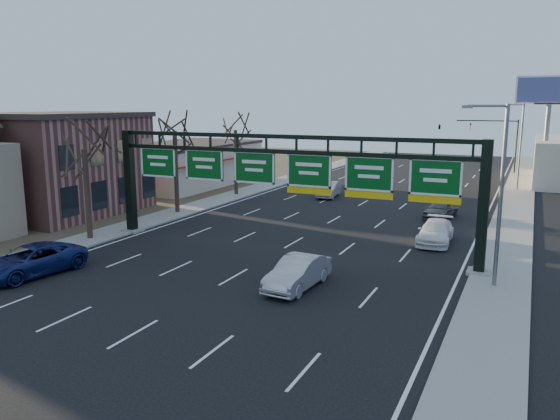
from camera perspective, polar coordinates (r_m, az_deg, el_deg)
The scene contains 20 objects.
ground at distance 27.49m, azimuth -6.95°, elevation -8.13°, with size 160.00×160.00×0.00m, color black.
sidewalk_left at distance 50.52m, azimuth -7.38°, elevation 0.77°, with size 3.00×120.00×0.12m, color gray.
sidewalk_right at distance 42.94m, azimuth 22.95°, elevation -1.85°, with size 3.00×120.00×0.12m, color gray.
dirt_strip_left at distance 57.90m, azimuth -17.66°, elevation 1.62°, with size 21.00×120.00×0.06m, color #473D2B.
lane_markings at distance 45.12m, azimuth 6.52°, elevation -0.52°, with size 21.60×120.00×0.01m, color white.
sign_gantry at distance 33.25m, azimuth 0.38°, elevation 3.50°, with size 24.60×1.20×7.20m.
brick_block at distance 48.58m, azimuth -22.03°, elevation 4.53°, with size 10.40×12.40×8.30m.
cream_strip at distance 62.38m, azimuth -9.79°, elevation 4.78°, with size 10.90×18.40×4.70m.
tree_gantry at distance 37.97m, azimuth -19.88°, elevation 7.56°, with size 3.60×3.60×8.48m.
tree_mid at distance 45.60m, azimuth -11.01°, elevation 9.42°, with size 3.60×3.60×9.24m.
tree_far at distance 54.04m, azimuth -4.71°, elevation 9.41°, with size 3.60×3.60×8.86m.
streetlight_near at distance 28.29m, azimuth 21.89°, elevation 2.30°, with size 2.15×0.22×9.00m.
streetlight_far at distance 62.13m, azimuth 23.74°, elevation 6.51°, with size 2.15×0.22×9.00m.
billboard_right at distance 66.98m, azimuth 26.32°, elevation 9.99°, with size 7.00×0.50×12.00m.
traffic_signal_mast at distance 77.50m, azimuth 19.02°, elevation 7.87°, with size 10.16×0.54×7.00m.
car_blue_suv at distance 32.00m, azimuth -24.59°, elevation -4.81°, with size 2.66×5.77×1.60m, color navy.
car_silver_sedan at distance 27.16m, azimuth 1.85°, elevation -6.57°, with size 1.64×4.72×1.55m, color #ABAAAF.
car_white_wagon at distance 37.20m, azimuth 15.95°, elevation -2.22°, with size 2.04×5.02×1.46m, color white.
car_grey_far at distance 45.39m, azimuth 16.46°, elevation 0.11°, with size 1.75×4.34×1.48m, color #44464A.
car_silver_distant at distance 53.58m, azimuth 5.11°, elevation 2.15°, with size 1.58×4.52×1.49m, color #B2B2B7.
Camera 1 is at (13.84, -21.99, 8.99)m, focal length 35.00 mm.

